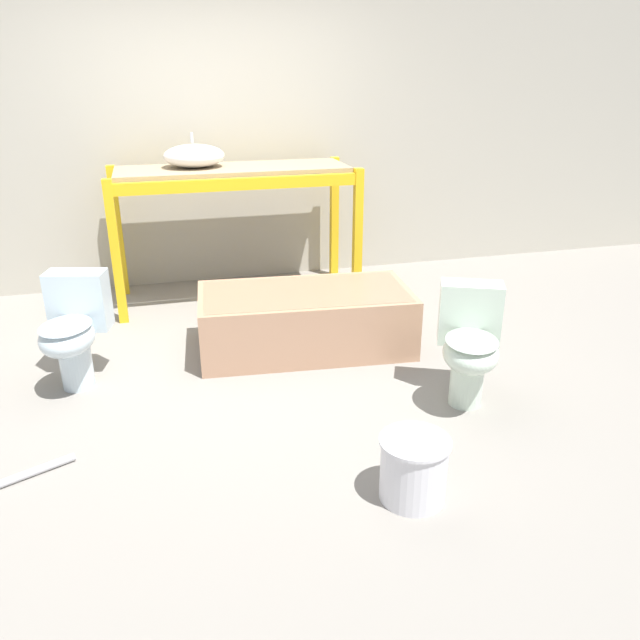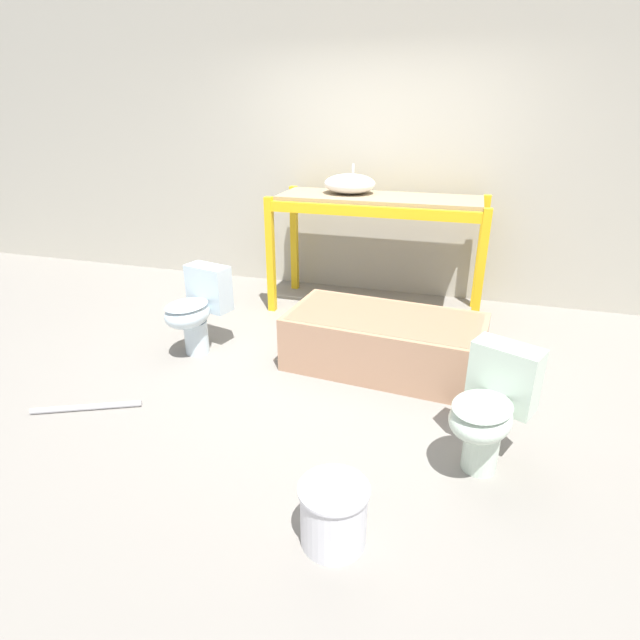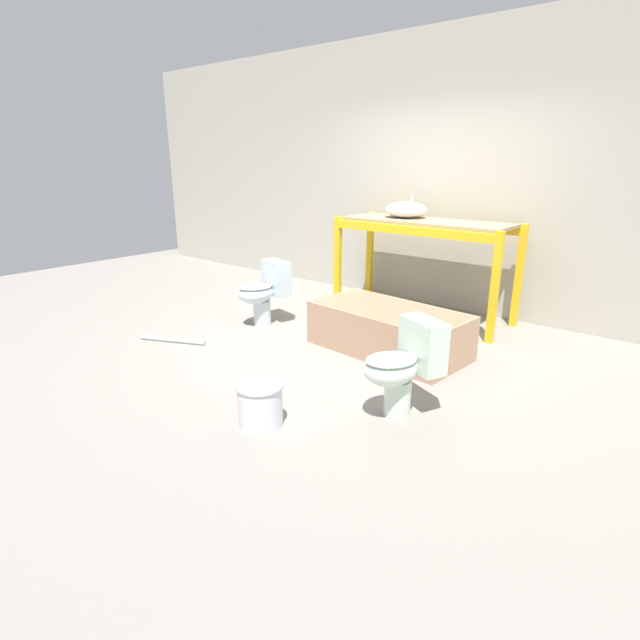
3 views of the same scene
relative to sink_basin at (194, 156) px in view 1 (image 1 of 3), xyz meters
The scene contains 9 objects.
ground_plane 1.78m from the sink_basin, 83.22° to the right, with size 12.00×12.00×0.00m, color gray.
warehouse_wall_rear 0.67m from the sink_basin, 73.65° to the left, with size 10.80×0.08×3.20m.
shelving_rack 0.40m from the sink_basin, 11.47° to the right, with size 2.01×0.76×1.12m.
sink_basin is the anchor object (origin of this frame).
bathtub_main 1.70m from the sink_basin, 64.44° to the right, with size 1.54×0.87×0.43m.
toilet_near 1.88m from the sink_basin, 122.83° to the right, with size 0.46×0.62×0.70m.
toilet_far 2.75m from the sink_basin, 59.17° to the right, with size 0.54×0.64×0.70m.
bucket_white 3.27m from the sink_basin, 77.38° to the right, with size 0.33×0.33×0.31m.
loose_pipe 2.98m from the sink_basin, 116.27° to the right, with size 0.67×0.34×0.04m.
Camera 1 is at (-0.53, -3.93, 1.88)m, focal length 35.00 mm.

